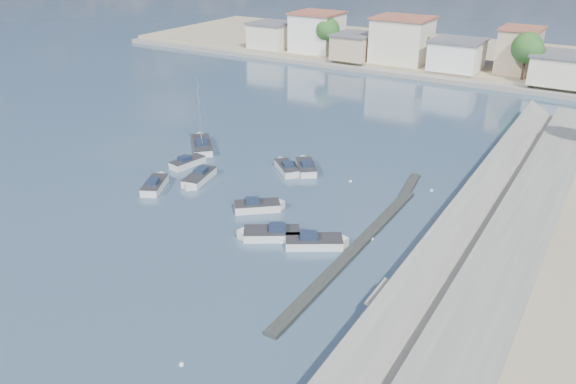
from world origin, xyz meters
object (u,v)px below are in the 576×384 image
at_px(motorboat_c, 286,168).
at_px(motorboat_g, 198,178).
at_px(motorboat_e, 189,162).
at_px(motorboat_b, 260,206).
at_px(sailboat, 202,144).
at_px(motorboat_d, 269,234).
at_px(motorboat_f, 306,167).
at_px(motorboat_a, 155,185).
at_px(motorboat_h, 317,242).

bearing_deg(motorboat_c, motorboat_g, -130.86).
xyz_separation_m(motorboat_c, motorboat_e, (-10.31, -4.44, -0.00)).
bearing_deg(motorboat_b, sailboat, 146.36).
bearing_deg(sailboat, motorboat_d, -36.80).
distance_m(motorboat_b, motorboat_g, 9.66).
distance_m(motorboat_d, sailboat, 24.35).
distance_m(motorboat_e, sailboat, 5.89).
bearing_deg(motorboat_e, motorboat_f, 25.75).
xyz_separation_m(motorboat_a, motorboat_f, (10.98, 12.44, -0.00)).
relative_size(motorboat_a, sailboat, 0.54).
xyz_separation_m(motorboat_a, motorboat_b, (12.19, 1.44, -0.00)).
xyz_separation_m(motorboat_g, motorboat_h, (17.42, -5.28, -0.00)).
height_order(motorboat_a, motorboat_h, same).
bearing_deg(motorboat_g, motorboat_a, -127.56).
height_order(motorboat_h, sailboat, sailboat).
bearing_deg(motorboat_a, motorboat_e, 99.35).
bearing_deg(motorboat_d, motorboat_f, 108.05).
distance_m(motorboat_c, motorboat_e, 11.23).
bearing_deg(sailboat, motorboat_c, -3.94).
height_order(motorboat_c, motorboat_g, same).
bearing_deg(motorboat_h, motorboat_e, 158.73).
height_order(motorboat_a, motorboat_c, same).
height_order(motorboat_b, motorboat_g, same).
relative_size(motorboat_f, sailboat, 0.52).
xyz_separation_m(motorboat_e, sailboat, (-2.51, 5.32, 0.03)).
bearing_deg(motorboat_e, motorboat_g, -37.84).
relative_size(motorboat_e, motorboat_h, 0.91).
bearing_deg(motorboat_d, sailboat, 143.20).
height_order(motorboat_d, motorboat_f, same).
distance_m(motorboat_f, sailboat, 14.59).
relative_size(motorboat_b, motorboat_e, 0.95).
height_order(motorboat_b, motorboat_d, same).
relative_size(motorboat_d, sailboat, 0.58).
distance_m(motorboat_g, sailboat, 10.49).
bearing_deg(sailboat, motorboat_g, -52.56).
bearing_deg(motorboat_b, motorboat_f, 96.28).
relative_size(motorboat_g, sailboat, 0.62).
xyz_separation_m(motorboat_c, motorboat_g, (-6.44, -7.45, 0.00)).
relative_size(motorboat_f, motorboat_g, 0.84).
bearing_deg(motorboat_c, motorboat_a, -129.82).
bearing_deg(motorboat_d, motorboat_a, 170.57).
bearing_deg(motorboat_b, motorboat_a, -173.28).
distance_m(motorboat_a, motorboat_g, 4.56).
xyz_separation_m(motorboat_d, motorboat_g, (-13.12, 6.25, 0.00)).
bearing_deg(motorboat_h, motorboat_g, 163.13).
bearing_deg(motorboat_c, motorboat_b, -72.84).
distance_m(motorboat_e, motorboat_h, 22.84).
height_order(motorboat_b, motorboat_c, same).
bearing_deg(motorboat_c, motorboat_f, 38.10).
bearing_deg(motorboat_e, motorboat_b, -21.31).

